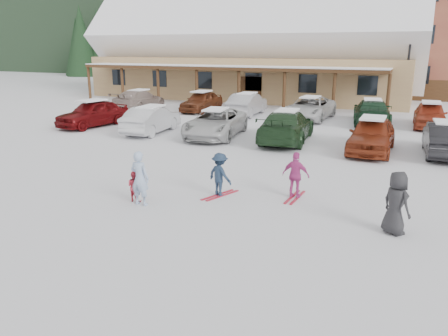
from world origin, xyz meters
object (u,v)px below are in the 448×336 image
at_px(child_magenta, 296,175).
at_px(parked_car_7, 139,100).
at_px(parked_car_10, 310,108).
at_px(parked_car_12, 430,115).
at_px(day_lodge, 250,53).
at_px(toddler_red, 134,186).
at_px(bystander_dark, 396,203).
at_px(parked_car_0, 93,113).
at_px(lamp_post, 408,65).
at_px(child_navy, 220,175).
at_px(parked_car_1, 151,120).
at_px(parked_car_11, 372,112).
at_px(parked_car_5, 445,139).
at_px(parked_car_9, 247,104).
at_px(parked_car_8, 201,101).
at_px(parked_car_3, 287,126).
at_px(adult_skier, 140,178).
at_px(parked_car_2, 216,123).
at_px(parked_car_4, 372,135).

bearing_deg(child_magenta, parked_car_7, -39.53).
relative_size(parked_car_10, parked_car_12, 1.22).
xyz_separation_m(day_lodge, parked_car_12, (15.18, -10.79, -3.21)).
height_order(toddler_red, bystander_dark, bystander_dark).
xyz_separation_m(child_magenta, parked_car_0, (-14.11, 7.54, 0.04)).
height_order(lamp_post, parked_car_10, lamp_post).
bearing_deg(child_navy, parked_car_1, -25.29).
bearing_deg(parked_car_1, parked_car_11, -149.07).
height_order(lamp_post, bystander_dark, lamp_post).
relative_size(toddler_red, parked_car_1, 0.21).
relative_size(parked_car_5, parked_car_9, 0.97).
bearing_deg(lamp_post, bystander_dark, -88.39).
bearing_deg(parked_car_12, parked_car_8, 176.92).
xyz_separation_m(bystander_dark, parked_car_9, (-10.38, 16.92, -0.06)).
relative_size(parked_car_3, parked_car_9, 1.17).
distance_m(toddler_red, parked_car_12, 19.27).
bearing_deg(parked_car_1, parked_car_0, -9.33).
xyz_separation_m(parked_car_5, parked_car_10, (-7.50, 7.24, 0.00)).
distance_m(lamp_post, parked_car_5, 14.51).
distance_m(parked_car_7, parked_car_8, 4.67).
distance_m(lamp_post, parked_car_3, 15.09).
xyz_separation_m(parked_car_3, parked_car_8, (-8.48, 7.61, -0.05)).
relative_size(adult_skier, child_navy, 1.18).
height_order(parked_car_7, parked_car_9, parked_car_9).
xyz_separation_m(child_navy, parked_car_1, (-7.67, 7.99, 0.03)).
xyz_separation_m(parked_car_2, parked_car_11, (7.00, 7.28, 0.03)).
bearing_deg(bystander_dark, parked_car_1, 7.35).
distance_m(day_lodge, child_navy, 28.36).
bearing_deg(parked_car_2, parked_car_8, 113.73).
bearing_deg(parked_car_7, child_navy, 127.91).
bearing_deg(parked_car_10, parked_car_7, -173.27).
height_order(toddler_red, parked_car_2, parked_car_2).
distance_m(parked_car_3, parked_car_4, 4.10).
bearing_deg(toddler_red, parked_car_3, -92.61).
bearing_deg(child_navy, parked_car_10, -65.99).
bearing_deg(child_magenta, parked_car_10, -75.35).
bearing_deg(day_lodge, parked_car_8, -88.87).
height_order(parked_car_3, parked_car_9, parked_car_3).
distance_m(parked_car_3, parked_car_8, 11.39).
bearing_deg(parked_car_5, day_lodge, -52.07).
bearing_deg(adult_skier, parked_car_11, -103.70).
bearing_deg(parked_car_3, child_navy, 87.07).
relative_size(toddler_red, bystander_dark, 0.58).
xyz_separation_m(lamp_post, parked_car_4, (-0.80, -14.67, -2.51)).
height_order(parked_car_0, parked_car_11, parked_car_0).
bearing_deg(child_navy, parked_car_7, -27.66).
relative_size(parked_car_0, parked_car_12, 1.05).
xyz_separation_m(parked_car_2, parked_car_8, (-4.78, 7.89, 0.01)).
bearing_deg(adult_skier, parked_car_7, -53.91).
bearing_deg(parked_car_8, parked_car_1, -80.58).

